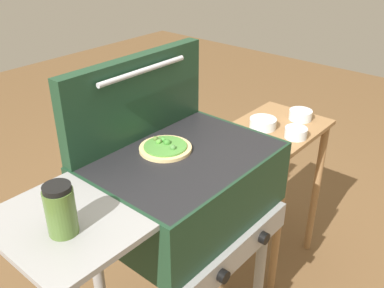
{
  "coord_description": "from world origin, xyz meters",
  "views": [
    {
      "loc": [
        -0.94,
        -0.85,
        1.61
      ],
      "look_at": [
        0.05,
        0.0,
        0.92
      ],
      "focal_mm": 39.97,
      "sensor_mm": 36.0,
      "label": 1
    }
  ],
  "objects_px": {
    "grill": "(181,192)",
    "sauce_jar": "(60,210)",
    "prep_table": "(274,167)",
    "topping_bowl_near": "(300,115)",
    "topping_bowl_far": "(263,124)",
    "topping_bowl_middle": "(296,133)",
    "pizza_veggie": "(165,147)"
  },
  "relations": [
    {
      "from": "sauce_jar",
      "to": "prep_table",
      "type": "relative_size",
      "value": 0.18
    },
    {
      "from": "grill",
      "to": "sauce_jar",
      "type": "xyz_separation_m",
      "value": [
        -0.48,
        -0.03,
        0.21
      ]
    },
    {
      "from": "grill",
      "to": "pizza_veggie",
      "type": "bearing_deg",
      "value": 89.75
    },
    {
      "from": "sauce_jar",
      "to": "pizza_veggie",
      "type": "bearing_deg",
      "value": 12.18
    },
    {
      "from": "pizza_veggie",
      "to": "sauce_jar",
      "type": "xyz_separation_m",
      "value": [
        -0.48,
        -0.1,
        0.06
      ]
    },
    {
      "from": "grill",
      "to": "topping_bowl_middle",
      "type": "xyz_separation_m",
      "value": [
        0.61,
        -0.11,
        0.04
      ]
    },
    {
      "from": "pizza_veggie",
      "to": "topping_bowl_near",
      "type": "relative_size",
      "value": 1.71
    },
    {
      "from": "topping_bowl_far",
      "to": "topping_bowl_middle",
      "type": "relative_size",
      "value": 1.24
    },
    {
      "from": "topping_bowl_middle",
      "to": "topping_bowl_far",
      "type": "bearing_deg",
      "value": 93.82
    },
    {
      "from": "grill",
      "to": "prep_table",
      "type": "distance_m",
      "value": 0.71
    },
    {
      "from": "grill",
      "to": "prep_table",
      "type": "relative_size",
      "value": 1.24
    },
    {
      "from": "grill",
      "to": "pizza_veggie",
      "type": "relative_size",
      "value": 5.26
    },
    {
      "from": "sauce_jar",
      "to": "prep_table",
      "type": "bearing_deg",
      "value": 1.86
    },
    {
      "from": "pizza_veggie",
      "to": "topping_bowl_middle",
      "type": "xyz_separation_m",
      "value": [
        0.61,
        -0.19,
        -0.12
      ]
    },
    {
      "from": "topping_bowl_middle",
      "to": "topping_bowl_near",
      "type": "bearing_deg",
      "value": 22.17
    },
    {
      "from": "sauce_jar",
      "to": "topping_bowl_near",
      "type": "xyz_separation_m",
      "value": [
        1.28,
        -0.01,
        -0.18
      ]
    },
    {
      "from": "sauce_jar",
      "to": "topping_bowl_far",
      "type": "relative_size",
      "value": 1.18
    },
    {
      "from": "prep_table",
      "to": "topping_bowl_far",
      "type": "bearing_deg",
      "value": 150.88
    },
    {
      "from": "topping_bowl_near",
      "to": "pizza_veggie",
      "type": "bearing_deg",
      "value": 172.01
    },
    {
      "from": "topping_bowl_near",
      "to": "topping_bowl_middle",
      "type": "distance_m",
      "value": 0.2
    },
    {
      "from": "pizza_veggie",
      "to": "topping_bowl_middle",
      "type": "relative_size",
      "value": 1.89
    },
    {
      "from": "pizza_veggie",
      "to": "topping_bowl_near",
      "type": "distance_m",
      "value": 0.81
    },
    {
      "from": "topping_bowl_middle",
      "to": "pizza_veggie",
      "type": "bearing_deg",
      "value": 163.1
    },
    {
      "from": "grill",
      "to": "sauce_jar",
      "type": "distance_m",
      "value": 0.53
    },
    {
      "from": "grill",
      "to": "pizza_veggie",
      "type": "xyz_separation_m",
      "value": [
        0.0,
        0.07,
        0.15
      ]
    },
    {
      "from": "prep_table",
      "to": "topping_bowl_near",
      "type": "bearing_deg",
      "value": -20.1
    },
    {
      "from": "sauce_jar",
      "to": "topping_bowl_near",
      "type": "height_order",
      "value": "sauce_jar"
    },
    {
      "from": "topping_bowl_near",
      "to": "topping_bowl_far",
      "type": "xyz_separation_m",
      "value": [
        -0.19,
        0.08,
        -0.0
      ]
    },
    {
      "from": "grill",
      "to": "sauce_jar",
      "type": "relative_size",
      "value": 6.78
    },
    {
      "from": "prep_table",
      "to": "topping_bowl_near",
      "type": "relative_size",
      "value": 7.24
    },
    {
      "from": "grill",
      "to": "topping_bowl_far",
      "type": "distance_m",
      "value": 0.61
    },
    {
      "from": "grill",
      "to": "topping_bowl_middle",
      "type": "distance_m",
      "value": 0.62
    }
  ]
}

